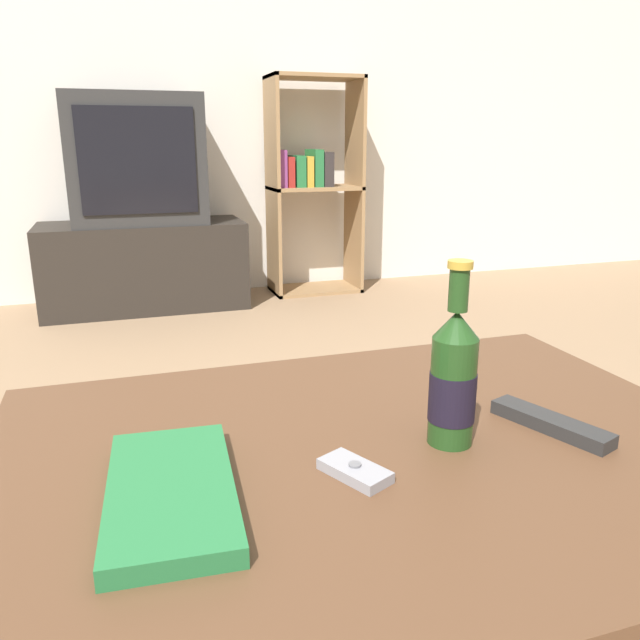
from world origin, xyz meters
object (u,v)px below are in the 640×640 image
(table_book, at_px, (171,492))
(cell_phone, at_px, (355,471))
(tv_stand, at_px, (144,266))
(bookshelf, at_px, (311,182))
(remote_control, at_px, (551,423))
(beer_bottle, at_px, (453,379))
(television, at_px, (136,160))

(table_book, bearing_deg, cell_phone, 0.80)
(tv_stand, xyz_separation_m, bookshelf, (0.97, 0.09, 0.41))
(cell_phone, bearing_deg, tv_stand, 66.96)
(bookshelf, distance_m, table_book, 3.06)
(table_book, bearing_deg, remote_control, 6.19)
(bookshelf, xyz_separation_m, remote_control, (-0.53, -2.84, -0.15))
(beer_bottle, height_order, table_book, beer_bottle)
(television, height_order, bookshelf, bookshelf)
(beer_bottle, bearing_deg, tv_stand, 95.92)
(tv_stand, distance_m, beer_bottle, 2.78)
(television, height_order, remote_control, television)
(tv_stand, bearing_deg, television, -90.00)
(bookshelf, xyz_separation_m, table_book, (-1.06, -2.86, -0.15))
(cell_phone, bearing_deg, beer_bottle, -9.89)
(television, bearing_deg, table_book, -91.90)
(tv_stand, height_order, table_book, table_book)
(beer_bottle, bearing_deg, table_book, -175.17)
(beer_bottle, height_order, cell_phone, beer_bottle)
(television, relative_size, bookshelf, 0.55)
(bookshelf, distance_m, remote_control, 2.89)
(beer_bottle, height_order, remote_control, beer_bottle)
(beer_bottle, xyz_separation_m, cell_phone, (-0.16, -0.04, -0.09))
(beer_bottle, xyz_separation_m, remote_control, (0.16, -0.01, -0.08))
(bookshelf, height_order, remote_control, bookshelf)
(cell_phone, bearing_deg, television, 66.97)
(tv_stand, bearing_deg, bookshelf, 5.07)
(table_book, bearing_deg, tv_stand, 92.12)
(television, distance_m, bookshelf, 0.98)
(television, distance_m, cell_phone, 2.80)
(cell_phone, bearing_deg, bookshelf, 48.07)
(remote_control, bearing_deg, cell_phone, 166.00)
(bookshelf, xyz_separation_m, cell_phone, (-0.84, -2.88, -0.16))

